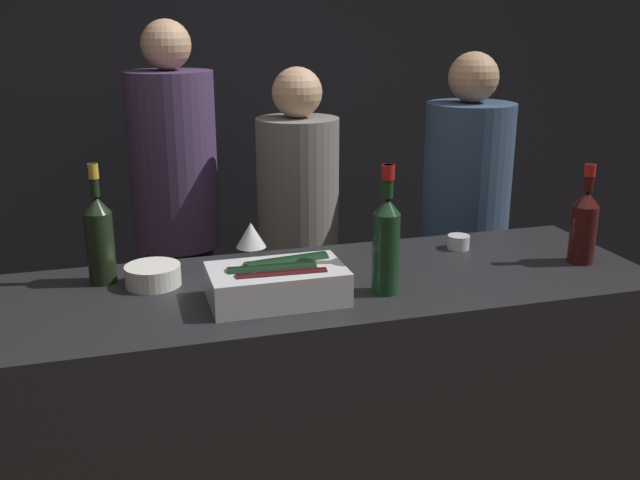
{
  "coord_description": "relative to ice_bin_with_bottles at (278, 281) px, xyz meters",
  "views": [
    {
      "loc": [
        -0.57,
        -1.6,
        1.82
      ],
      "look_at": [
        0.0,
        0.37,
        1.18
      ],
      "focal_mm": 40.0,
      "sensor_mm": 36.0,
      "label": 1
    }
  ],
  "objects": [
    {
      "name": "champagne_bottle",
      "position": [
        -0.47,
        0.28,
        0.09
      ],
      "size": [
        0.08,
        0.08,
        0.36
      ],
      "color": "black",
      "rests_on": "bar_counter"
    },
    {
      "name": "ice_bin_with_bottles",
      "position": [
        0.0,
        0.0,
        0.0
      ],
      "size": [
        0.38,
        0.22,
        0.11
      ],
      "color": "silver",
      "rests_on": "bar_counter"
    },
    {
      "name": "person_in_hoodie",
      "position": [
        1.05,
        0.9,
        -0.18
      ],
      "size": [
        0.38,
        0.38,
        1.69
      ],
      "rotation": [
        0.0,
        0.0,
        -1.13
      ],
      "color": "black",
      "rests_on": "ground_plane"
    },
    {
      "name": "person_blond_tee",
      "position": [
        0.34,
        1.08,
        -0.21
      ],
      "size": [
        0.35,
        0.35,
        1.63
      ],
      "rotation": [
        0.0,
        0.0,
        2.31
      ],
      "color": "black",
      "rests_on": "ground_plane"
    },
    {
      "name": "red_wine_bottle_burgundy",
      "position": [
        0.31,
        -0.03,
        0.1
      ],
      "size": [
        0.08,
        0.08,
        0.38
      ],
      "color": "#143319",
      "rests_on": "bar_counter"
    },
    {
      "name": "wine_glass",
      "position": [
        -0.03,
        0.25,
        0.06
      ],
      "size": [
        0.09,
        0.09,
        0.16
      ],
      "color": "silver",
      "rests_on": "bar_counter"
    },
    {
      "name": "red_wine_bottle_tall",
      "position": [
        1.02,
        0.04,
        0.08
      ],
      "size": [
        0.08,
        0.08,
        0.32
      ],
      "color": "#380F0F",
      "rests_on": "bar_counter"
    },
    {
      "name": "bar_counter",
      "position": [
        0.16,
        0.11,
        -0.59
      ],
      "size": [
        2.04,
        0.67,
        1.06
      ],
      "color": "black",
      "rests_on": "ground_plane"
    },
    {
      "name": "candle_votive",
      "position": [
        0.7,
        0.28,
        -0.03
      ],
      "size": [
        0.08,
        0.08,
        0.05
      ],
      "color": "silver",
      "rests_on": "bar_counter"
    },
    {
      "name": "person_grey_polo",
      "position": [
        -0.17,
        1.29,
        -0.1
      ],
      "size": [
        0.38,
        0.38,
        1.82
      ],
      "rotation": [
        0.0,
        0.0,
        2.1
      ],
      "color": "black",
      "rests_on": "ground_plane"
    },
    {
      "name": "bowl_white",
      "position": [
        -0.33,
        0.22,
        -0.02
      ],
      "size": [
        0.16,
        0.16,
        0.06
      ],
      "color": "silver",
      "rests_on": "bar_counter"
    },
    {
      "name": "wall_back_chalkboard",
      "position": [
        0.16,
        2.01,
        0.29
      ],
      "size": [
        6.4,
        0.06,
        2.8
      ],
      "color": "black",
      "rests_on": "ground_plane"
    }
  ]
}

